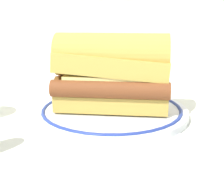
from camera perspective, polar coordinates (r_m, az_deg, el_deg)
ground_plane at (r=0.47m, az=-2.89°, el=-6.48°), size 1.50×1.50×0.00m
plate at (r=0.51m, az=0.00°, el=-4.08°), size 0.25×0.25×0.01m
sausage_sandwich at (r=0.49m, az=0.00°, el=3.44°), size 0.20×0.13×0.12m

